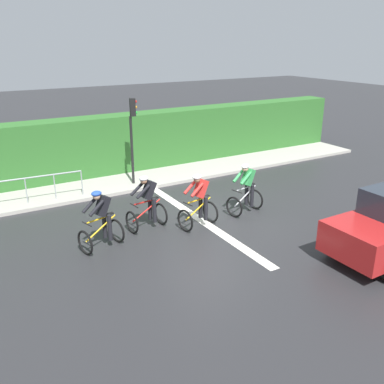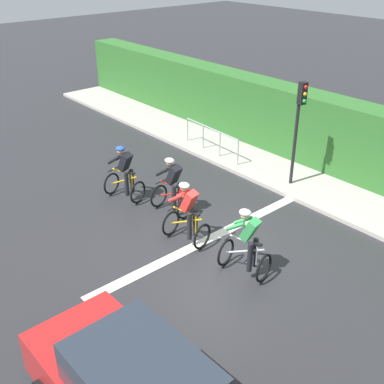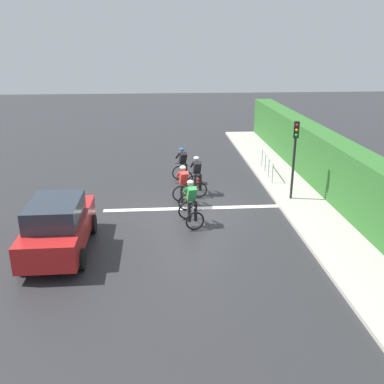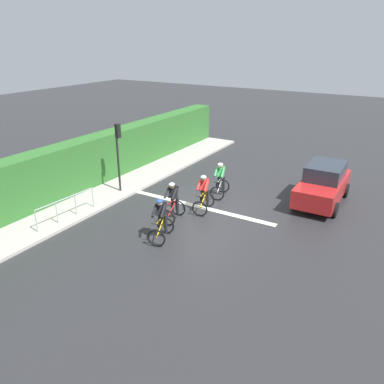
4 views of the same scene
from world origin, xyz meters
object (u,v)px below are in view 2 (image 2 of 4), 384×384
(cyclist_second, at_px, (172,188))
(cyclist_fourth, at_px, (247,244))
(pedestrian_railing_kerbside, at_px, (211,135))
(traffic_light_near_crossing, at_px, (299,119))
(cyclist_mid, at_px, (187,215))
(cyclist_lead, at_px, (124,174))

(cyclist_second, distance_m, cyclist_fourth, 3.30)
(cyclist_second, bearing_deg, cyclist_fourth, -98.39)
(pedestrian_railing_kerbside, bearing_deg, traffic_light_near_crossing, -87.27)
(cyclist_second, height_order, cyclist_fourth, same)
(pedestrian_railing_kerbside, bearing_deg, cyclist_second, -147.57)
(cyclist_second, height_order, cyclist_mid, same)
(cyclist_second, xyz_separation_m, cyclist_mid, (-0.65, -1.39, 0.00))
(cyclist_lead, bearing_deg, traffic_light_near_crossing, -32.76)
(cyclist_lead, height_order, cyclist_second, same)
(traffic_light_near_crossing, xyz_separation_m, pedestrian_railing_kerbside, (-0.17, 3.52, -1.46))
(cyclist_mid, xyz_separation_m, cyclist_fourth, (0.17, -1.87, 0.00))
(cyclist_lead, xyz_separation_m, cyclist_fourth, (0.05, -4.85, 0.00))
(cyclist_fourth, bearing_deg, cyclist_lead, 90.56)
(cyclist_lead, relative_size, cyclist_fourth, 1.00)
(cyclist_second, xyz_separation_m, pedestrian_railing_kerbside, (3.64, 2.31, -0.04))
(pedestrian_railing_kerbside, bearing_deg, cyclist_fourth, -126.46)
(cyclist_fourth, bearing_deg, traffic_light_near_crossing, 25.66)
(traffic_light_near_crossing, height_order, pedestrian_railing_kerbside, traffic_light_near_crossing)
(cyclist_mid, bearing_deg, cyclist_lead, 87.65)
(cyclist_lead, distance_m, cyclist_mid, 2.98)
(cyclist_lead, xyz_separation_m, cyclist_mid, (-0.12, -2.98, 0.00))
(pedestrian_railing_kerbside, bearing_deg, cyclist_lead, -170.11)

